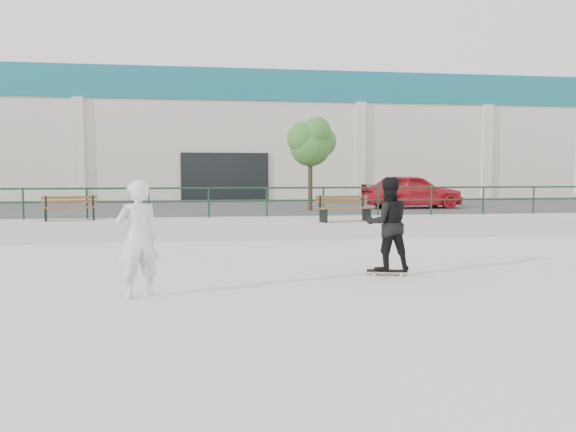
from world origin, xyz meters
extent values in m
plane|color=beige|center=(0.00, 0.00, 0.00)|extent=(120.00, 120.00, 0.00)
cube|color=#B2B0A3|center=(0.00, 9.50, 0.25)|extent=(30.00, 3.00, 0.50)
cube|color=#3B3B3B|center=(0.00, 18.00, 0.25)|extent=(60.00, 14.00, 0.50)
cylinder|color=#14381E|center=(0.00, 10.80, 1.50)|extent=(28.00, 0.06, 0.06)
cylinder|color=#14381E|center=(0.00, 10.80, 1.05)|extent=(28.00, 0.05, 0.05)
cylinder|color=#14381E|center=(-7.00, 10.80, 1.00)|extent=(0.06, 0.06, 1.00)
cylinder|color=#14381E|center=(-5.00, 10.80, 1.00)|extent=(0.06, 0.06, 1.00)
cylinder|color=#14381E|center=(-3.00, 10.80, 1.00)|extent=(0.06, 0.06, 1.00)
cylinder|color=#14381E|center=(-1.00, 10.80, 1.00)|extent=(0.06, 0.06, 1.00)
cylinder|color=#14381E|center=(1.00, 10.80, 1.00)|extent=(0.06, 0.06, 1.00)
cylinder|color=#14381E|center=(3.00, 10.80, 1.00)|extent=(0.06, 0.06, 1.00)
cylinder|color=#14381E|center=(5.00, 10.80, 1.00)|extent=(0.06, 0.06, 1.00)
cylinder|color=#14381E|center=(7.00, 10.80, 1.00)|extent=(0.06, 0.06, 1.00)
cylinder|color=#14381E|center=(9.00, 10.80, 1.00)|extent=(0.06, 0.06, 1.00)
cylinder|color=#14381E|center=(11.00, 10.80, 1.00)|extent=(0.06, 0.06, 1.00)
cube|color=beige|center=(0.00, 32.00, 4.00)|extent=(44.00, 16.00, 8.00)
cube|color=#186E7C|center=(0.00, 32.00, 7.10)|extent=(44.20, 16.20, 1.80)
cube|color=black|center=(0.00, 23.95, 1.60)|extent=(5.00, 0.15, 3.20)
cube|color=beige|center=(-8.00, 23.90, 3.10)|extent=(0.60, 0.25, 6.20)
cube|color=beige|center=(8.00, 23.90, 3.10)|extent=(0.60, 0.25, 6.20)
cube|color=beige|center=(16.00, 23.90, 3.10)|extent=(0.60, 0.25, 6.20)
cube|color=brown|center=(-5.36, 9.95, 0.91)|extent=(1.69, 0.47, 0.04)
cube|color=brown|center=(-5.39, 10.12, 0.91)|extent=(1.69, 0.47, 0.04)
cube|color=brown|center=(-5.43, 10.29, 0.91)|extent=(1.69, 0.47, 0.04)
cube|color=brown|center=(-5.44, 10.36, 1.09)|extent=(1.67, 0.39, 0.09)
cube|color=brown|center=(-5.44, 10.36, 1.22)|extent=(1.67, 0.39, 0.09)
cube|color=black|center=(-6.09, 9.97, 0.70)|extent=(0.15, 0.47, 0.40)
cube|color=black|center=(-6.14, 10.21, 1.09)|extent=(0.07, 0.06, 0.40)
cube|color=black|center=(-4.70, 10.27, 0.70)|extent=(0.15, 0.47, 0.40)
cube|color=black|center=(-4.75, 10.51, 1.09)|extent=(0.07, 0.06, 0.40)
cube|color=brown|center=(3.23, 8.23, 0.93)|extent=(1.77, 0.49, 0.04)
cube|color=brown|center=(3.19, 8.40, 0.93)|extent=(1.77, 0.49, 0.04)
cube|color=brown|center=(3.15, 8.57, 0.93)|extent=(1.77, 0.49, 0.04)
cube|color=brown|center=(3.14, 8.65, 1.11)|extent=(1.75, 0.41, 0.10)
cube|color=brown|center=(3.14, 8.65, 1.25)|extent=(1.75, 0.41, 0.10)
cube|color=black|center=(2.46, 8.25, 0.71)|extent=(0.16, 0.50, 0.42)
cube|color=black|center=(2.41, 8.50, 1.11)|extent=(0.07, 0.06, 0.42)
cube|color=black|center=(3.92, 8.55, 0.71)|extent=(0.16, 0.50, 0.42)
cube|color=black|center=(3.87, 8.81, 1.11)|extent=(0.07, 0.06, 0.42)
cylinder|color=#3E321F|center=(3.12, 13.96, 1.63)|extent=(0.19, 0.19, 2.25)
sphere|color=#336926|center=(3.12, 13.96, 3.13)|extent=(1.69, 1.69, 1.69)
sphere|color=#336926|center=(3.59, 14.24, 3.31)|extent=(1.31, 1.31, 1.31)
sphere|color=#336926|center=(2.74, 13.77, 3.41)|extent=(1.22, 1.22, 1.22)
sphere|color=#336926|center=(3.31, 13.58, 3.69)|extent=(1.13, 1.13, 1.13)
sphere|color=#336926|center=(2.84, 14.34, 3.60)|extent=(1.03, 1.03, 1.03)
imported|color=red|center=(7.76, 14.80, 1.24)|extent=(4.43, 1.98, 1.48)
cube|color=black|center=(2.42, 1.97, 0.09)|extent=(0.81, 0.38, 0.02)
cube|color=brown|center=(2.42, 1.97, 0.07)|extent=(0.81, 0.38, 0.01)
cube|color=gray|center=(2.17, 2.03, 0.04)|extent=(0.10, 0.17, 0.03)
cube|color=gray|center=(2.67, 1.91, 0.04)|extent=(0.10, 0.17, 0.03)
cylinder|color=beige|center=(2.14, 1.94, 0.03)|extent=(0.06, 0.04, 0.06)
cylinder|color=beige|center=(2.19, 2.13, 0.03)|extent=(0.06, 0.04, 0.06)
cylinder|color=beige|center=(2.65, 1.82, 0.03)|extent=(0.06, 0.04, 0.06)
cylinder|color=beige|center=(2.69, 2.00, 0.03)|extent=(0.06, 0.04, 0.06)
imported|color=black|center=(2.42, 1.97, 1.01)|extent=(0.90, 0.71, 1.83)
imported|color=silver|center=(-2.18, 0.65, 0.94)|extent=(0.81, 0.68, 1.89)
camera|label=1|loc=(-1.08, -8.53, 1.98)|focal=35.00mm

